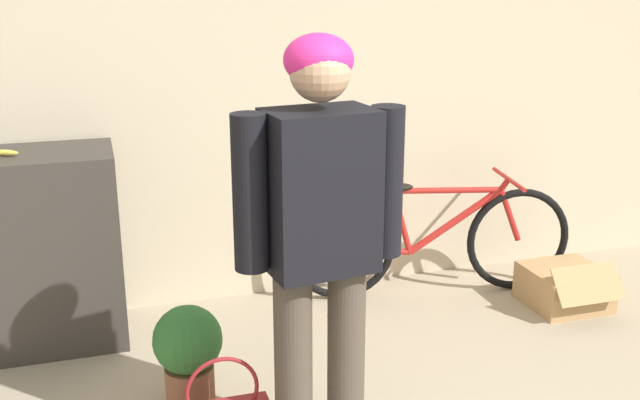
{
  "coord_description": "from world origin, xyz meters",
  "views": [
    {
      "loc": [
        -0.95,
        -1.31,
        1.79
      ],
      "look_at": [
        -0.22,
        1.08,
        1.03
      ],
      "focal_mm": 42.0,
      "sensor_mm": 36.0,
      "label": 1
    }
  ],
  "objects": [
    {
      "name": "bicycle",
      "position": [
        0.83,
        2.33,
        0.33
      ],
      "size": [
        1.63,
        0.46,
        0.68
      ],
      "rotation": [
        0.0,
        0.0,
        -0.17
      ],
      "color": "black",
      "rests_on": "ground_plane"
    },
    {
      "name": "cardboard_box",
      "position": [
        1.49,
        1.97,
        0.11
      ],
      "size": [
        0.42,
        0.47,
        0.29
      ],
      "color": "tan",
      "rests_on": "ground_plane"
    },
    {
      "name": "potted_plant",
      "position": [
        -0.65,
        1.52,
        0.27
      ],
      "size": [
        0.29,
        0.29,
        0.48
      ],
      "color": "brown",
      "rests_on": "ground_plane"
    },
    {
      "name": "person",
      "position": [
        -0.22,
        1.08,
        0.95
      ],
      "size": [
        0.62,
        0.29,
        1.6
      ],
      "rotation": [
        0.0,
        0.0,
        0.12
      ],
      "color": "#4C4238",
      "rests_on": "ground_plane"
    },
    {
      "name": "side_shelf",
      "position": [
        -1.41,
        2.37,
        0.49
      ],
      "size": [
        1.07,
        0.49,
        0.98
      ],
      "color": "#38332D",
      "rests_on": "ground_plane"
    },
    {
      "name": "wall_back",
      "position": [
        0.0,
        2.66,
        1.3
      ],
      "size": [
        8.0,
        0.07,
        2.6
      ],
      "color": "beige",
      "rests_on": "ground_plane"
    }
  ]
}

